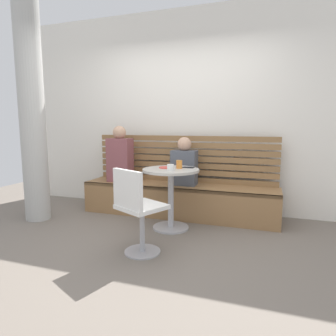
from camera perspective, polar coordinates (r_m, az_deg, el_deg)
ground at (r=3.14m, az=-4.62°, el=-15.33°), size 8.00×8.00×0.00m
back_wall at (r=4.44m, az=3.72°, el=10.76°), size 5.20×0.10×2.90m
concrete_pillar at (r=4.24m, az=-24.83°, el=9.46°), size 0.32×0.32×2.80m
booth_bench at (r=4.14m, az=1.97°, el=-6.22°), size 2.70×0.52×0.44m
booth_backrest at (r=4.26m, az=2.94°, el=1.82°), size 2.65×0.04×0.67m
cafe_table at (r=3.56m, az=0.55°, el=-3.70°), size 0.68×0.68×0.74m
white_chair at (r=2.87m, az=-6.06°, el=-7.80°), size 0.54×0.54×0.85m
person_adult at (r=4.34m, az=-9.28°, el=2.21°), size 0.34×0.22×0.81m
person_child_left at (r=4.04m, az=3.16°, el=0.79°), size 0.34×0.22×0.66m
cup_ceramic_white at (r=3.40m, az=0.50°, el=0.13°), size 0.08×0.08×0.07m
cup_tumbler_orange at (r=3.54m, az=2.19°, el=0.70°), size 0.07×0.07×0.10m
plate_small at (r=3.59m, az=-0.39°, el=0.10°), size 0.17×0.17×0.01m
phone_on_table at (r=3.62m, az=3.93°, el=0.12°), size 0.15×0.09×0.01m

